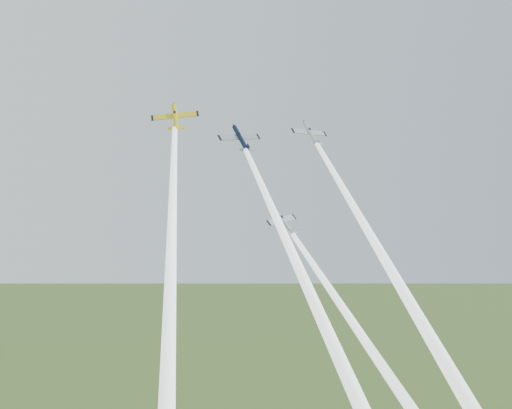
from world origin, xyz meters
The scene contains 8 objects.
plane_yellow centered at (-13.38, 0.51, 108.11)m, with size 8.76×8.69×1.37m, color yellow, non-canonical shape.
smoke_trail_yellow centered at (-21.89, -25.58, 76.78)m, with size 2.72×2.72×76.90m, color white, non-canonical shape.
plane_navy centered at (-0.12, 1.01, 104.96)m, with size 8.78×8.71×1.37m, color #0B1733, non-canonical shape.
smoke_trail_navy centered at (1.81, -23.47, 76.94)m, with size 2.72×2.72×68.11m, color white, non-canonical shape.
plane_silver_right centered at (16.02, 2.39, 107.09)m, with size 8.42×8.35×1.32m, color silver, non-canonical shape.
smoke_trail_silver_right centered at (19.03, -21.86, 79.20)m, with size 2.72×2.72×67.78m, color white, non-canonical shape.
plane_silver_low centered at (5.17, -6.98, 88.95)m, with size 7.62×7.56×1.19m, color silver, non-canonical shape.
smoke_trail_silver_low centered at (14.62, -28.38, 62.25)m, with size 2.72×2.72×64.60m, color white, non-canonical shape.
Camera 1 is at (-47.35, -112.44, 87.88)m, focal length 45.00 mm.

